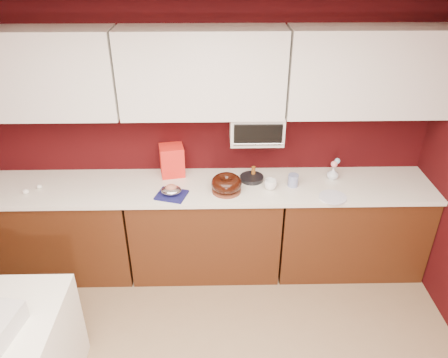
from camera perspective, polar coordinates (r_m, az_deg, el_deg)
ceiling at (r=1.38m, az=-5.62°, el=15.31°), size 4.00×4.50×0.02m
wall_back at (r=3.92m, az=-2.59°, el=5.89°), size 4.00×0.02×2.50m
base_cabinet_left at (r=4.31m, az=-20.53°, el=-6.35°), size 1.31×0.58×0.86m
base_cabinet_center at (r=4.07m, az=-2.41°, el=-6.54°), size 1.31×0.58×0.86m
base_cabinet_right at (r=4.25m, az=15.99°, el=-6.08°), size 1.31×0.58×0.86m
countertop at (r=3.82m, az=-2.55°, el=-1.10°), size 4.00×0.62×0.04m
upper_cabinet_left at (r=3.84m, az=-23.70°, el=12.44°), size 1.31×0.33×0.70m
upper_cabinet_center at (r=3.56m, az=-2.86°, el=13.65°), size 1.31×0.33×0.70m
upper_cabinet_right at (r=3.76m, az=18.45°, el=13.10°), size 1.31×0.33×0.70m
toaster_oven at (r=3.75m, az=4.26°, el=6.77°), size 0.45×0.30×0.25m
toaster_oven_door at (r=3.61m, az=4.47°, el=5.78°), size 0.40×0.02×0.18m
toaster_oven_handle at (r=3.62m, az=4.45°, el=4.60°), size 0.42×0.02×0.02m
cake_base at (r=3.71m, az=0.32°, el=-1.48°), size 0.25×0.25×0.02m
bundt_cake at (r=3.68m, az=0.32°, el=-0.57°), size 0.29×0.29×0.11m
navy_towel at (r=3.68m, az=-6.86°, el=-2.08°), size 0.29×0.26×0.02m
foil_ham_nest at (r=3.65m, az=-6.91°, el=-1.47°), size 0.19×0.16×0.06m
roasted_ham at (r=3.64m, az=-6.93°, el=-1.14°), size 0.10×0.08×0.06m
pandoro_box at (r=3.94m, az=-6.80°, el=2.43°), size 0.24×0.22×0.28m
dark_pan at (r=3.89m, az=3.64°, el=0.13°), size 0.25×0.25×0.04m
coffee_mug at (r=3.75m, az=6.09°, el=-0.60°), size 0.13×0.13×0.11m
blue_jar at (r=3.82m, az=9.01°, el=-0.17°), size 0.10×0.10×0.11m
flower_vase at (r=3.99m, az=14.04°, el=0.80°), size 0.11×0.11×0.12m
flower_pink at (r=3.95m, az=14.20°, el=1.89°), size 0.06×0.06×0.06m
flower_blue at (r=3.97m, az=14.59°, el=2.31°), size 0.05×0.05×0.05m
china_plate at (r=3.74m, az=14.03°, el=-2.32°), size 0.28×0.28×0.01m
amber_bottle at (r=3.91m, az=3.86°, el=0.92°), size 0.04×0.04×0.11m
egg_left at (r=4.03m, az=-24.48°, el=-1.51°), size 0.07×0.06×0.04m
egg_right at (r=4.07m, az=-22.99°, el=-0.92°), size 0.06×0.05×0.04m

